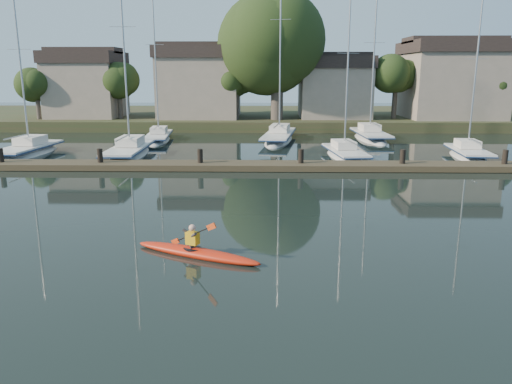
{
  "coord_description": "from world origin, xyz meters",
  "views": [
    {
      "loc": [
        0.91,
        -15.26,
        5.65
      ],
      "look_at": [
        0.55,
        3.17,
        1.2
      ],
      "focal_mm": 35.0,
      "sensor_mm": 36.0,
      "label": 1
    }
  ],
  "objects_px": {
    "sailboat_3": "(345,160)",
    "kayak": "(196,251)",
    "sailboat_7": "(370,142)",
    "sailboat_5": "(159,142)",
    "sailboat_1": "(130,159)",
    "dock": "(250,166)",
    "sailboat_6": "(279,143)",
    "sailboat_4": "(468,160)",
    "sailboat_0": "(29,158)"
  },
  "relations": [
    {
      "from": "dock",
      "to": "sailboat_7",
      "type": "height_order",
      "value": "sailboat_7"
    },
    {
      "from": "sailboat_6",
      "to": "sailboat_3",
      "type": "bearing_deg",
      "value": -55.98
    },
    {
      "from": "sailboat_1",
      "to": "sailboat_5",
      "type": "xyz_separation_m",
      "value": [
        0.32,
        8.15,
        0.03
      ]
    },
    {
      "from": "sailboat_3",
      "to": "kayak",
      "type": "bearing_deg",
      "value": -118.4
    },
    {
      "from": "kayak",
      "to": "sailboat_6",
      "type": "xyz_separation_m",
      "value": [
        3.28,
        27.43,
        -0.37
      ]
    },
    {
      "from": "sailboat_0",
      "to": "sailboat_5",
      "type": "distance_m",
      "value": 10.83
    },
    {
      "from": "sailboat_4",
      "to": "sailboat_6",
      "type": "relative_size",
      "value": 0.68
    },
    {
      "from": "sailboat_0",
      "to": "sailboat_1",
      "type": "relative_size",
      "value": 0.85
    },
    {
      "from": "kayak",
      "to": "sailboat_4",
      "type": "relative_size",
      "value": 0.38
    },
    {
      "from": "dock",
      "to": "sailboat_5",
      "type": "height_order",
      "value": "sailboat_5"
    },
    {
      "from": "kayak",
      "to": "sailboat_5",
      "type": "xyz_separation_m",
      "value": [
        -6.94,
        27.28,
        -0.34
      ]
    },
    {
      "from": "sailboat_3",
      "to": "sailboat_4",
      "type": "height_order",
      "value": "sailboat_3"
    },
    {
      "from": "sailboat_4",
      "to": "sailboat_1",
      "type": "bearing_deg",
      "value": -175.18
    },
    {
      "from": "dock",
      "to": "sailboat_7",
      "type": "bearing_deg",
      "value": 54.23
    },
    {
      "from": "kayak",
      "to": "sailboat_3",
      "type": "bearing_deg",
      "value": 92.38
    },
    {
      "from": "sailboat_6",
      "to": "sailboat_7",
      "type": "xyz_separation_m",
      "value": [
        7.89,
        0.82,
        -0.01
      ]
    },
    {
      "from": "kayak",
      "to": "sailboat_7",
      "type": "distance_m",
      "value": 30.38
    },
    {
      "from": "kayak",
      "to": "sailboat_4",
      "type": "bearing_deg",
      "value": 74.3
    },
    {
      "from": "sailboat_5",
      "to": "sailboat_7",
      "type": "xyz_separation_m",
      "value": [
        18.11,
        0.97,
        -0.04
      ]
    },
    {
      "from": "dock",
      "to": "sailboat_3",
      "type": "distance_m",
      "value": 7.59
    },
    {
      "from": "sailboat_4",
      "to": "sailboat_5",
      "type": "xyz_separation_m",
      "value": [
        -22.86,
        8.29,
        0.02
      ]
    },
    {
      "from": "dock",
      "to": "sailboat_4",
      "type": "distance_m",
      "value": 15.33
    },
    {
      "from": "sailboat_5",
      "to": "sailboat_0",
      "type": "bearing_deg",
      "value": -139.61
    },
    {
      "from": "sailboat_3",
      "to": "sailboat_7",
      "type": "height_order",
      "value": "sailboat_7"
    },
    {
      "from": "sailboat_4",
      "to": "sailboat_6",
      "type": "bearing_deg",
      "value": 151.4
    },
    {
      "from": "sailboat_1",
      "to": "sailboat_4",
      "type": "bearing_deg",
      "value": -1.65
    },
    {
      "from": "dock",
      "to": "sailboat_6",
      "type": "bearing_deg",
      "value": 81.14
    },
    {
      "from": "dock",
      "to": "sailboat_5",
      "type": "xyz_separation_m",
      "value": [
        -8.2,
        12.77,
        -0.37
      ]
    },
    {
      "from": "kayak",
      "to": "sailboat_6",
      "type": "height_order",
      "value": "sailboat_6"
    },
    {
      "from": "sailboat_4",
      "to": "dock",
      "type": "bearing_deg",
      "value": -157.83
    },
    {
      "from": "kayak",
      "to": "sailboat_7",
      "type": "relative_size",
      "value": 0.31
    },
    {
      "from": "dock",
      "to": "sailboat_6",
      "type": "height_order",
      "value": "sailboat_6"
    },
    {
      "from": "sailboat_5",
      "to": "sailboat_7",
      "type": "distance_m",
      "value": 18.14
    },
    {
      "from": "sailboat_1",
      "to": "sailboat_7",
      "type": "bearing_deg",
      "value": 25.04
    },
    {
      "from": "sailboat_3",
      "to": "sailboat_7",
      "type": "xyz_separation_m",
      "value": [
        3.63,
        9.49,
        -0.03
      ]
    },
    {
      "from": "dock",
      "to": "sailboat_4",
      "type": "bearing_deg",
      "value": 17.01
    },
    {
      "from": "dock",
      "to": "sailboat_6",
      "type": "xyz_separation_m",
      "value": [
        2.02,
        12.93,
        -0.4
      ]
    },
    {
      "from": "dock",
      "to": "sailboat_4",
      "type": "height_order",
      "value": "sailboat_4"
    },
    {
      "from": "kayak",
      "to": "sailboat_3",
      "type": "relative_size",
      "value": 0.36
    },
    {
      "from": "sailboat_3",
      "to": "sailboat_5",
      "type": "relative_size",
      "value": 0.88
    },
    {
      "from": "sailboat_4",
      "to": "sailboat_3",
      "type": "bearing_deg",
      "value": -173.27
    },
    {
      "from": "sailboat_1",
      "to": "sailboat_5",
      "type": "distance_m",
      "value": 8.16
    },
    {
      "from": "sailboat_5",
      "to": "sailboat_3",
      "type": "bearing_deg",
      "value": -35.95
    },
    {
      "from": "sailboat_7",
      "to": "kayak",
      "type": "bearing_deg",
      "value": -113.58
    },
    {
      "from": "sailboat_7",
      "to": "sailboat_6",
      "type": "bearing_deg",
      "value": -176.08
    },
    {
      "from": "sailboat_3",
      "to": "sailboat_1",
      "type": "bearing_deg",
      "value": 172.08
    },
    {
      "from": "sailboat_1",
      "to": "sailboat_4",
      "type": "xyz_separation_m",
      "value": [
        23.17,
        -0.14,
        0.02
      ]
    },
    {
      "from": "kayak",
      "to": "sailboat_0",
      "type": "height_order",
      "value": "sailboat_0"
    },
    {
      "from": "dock",
      "to": "sailboat_0",
      "type": "relative_size",
      "value": 2.72
    },
    {
      "from": "kayak",
      "to": "sailboat_7",
      "type": "height_order",
      "value": "sailboat_7"
    }
  ]
}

